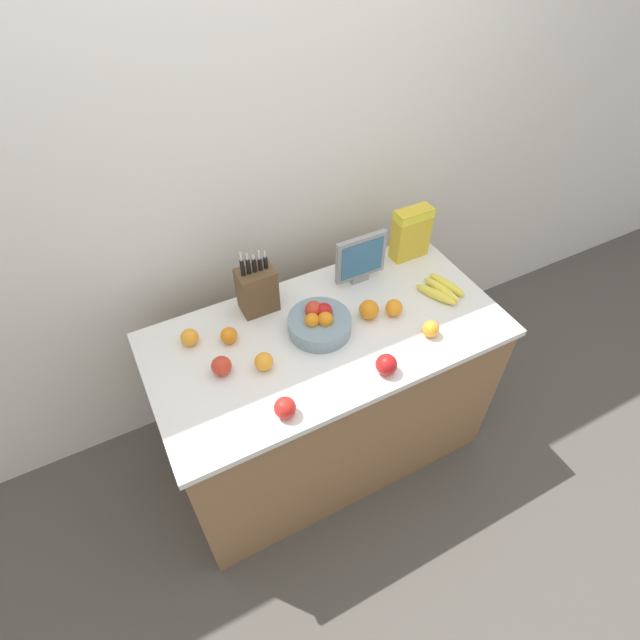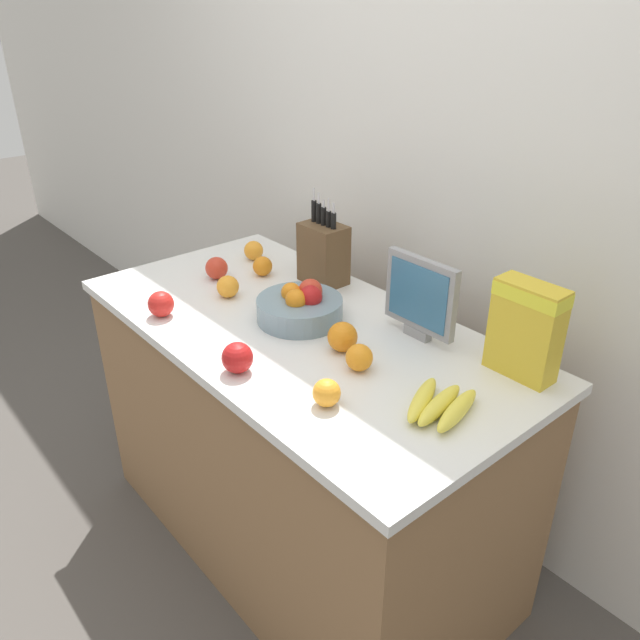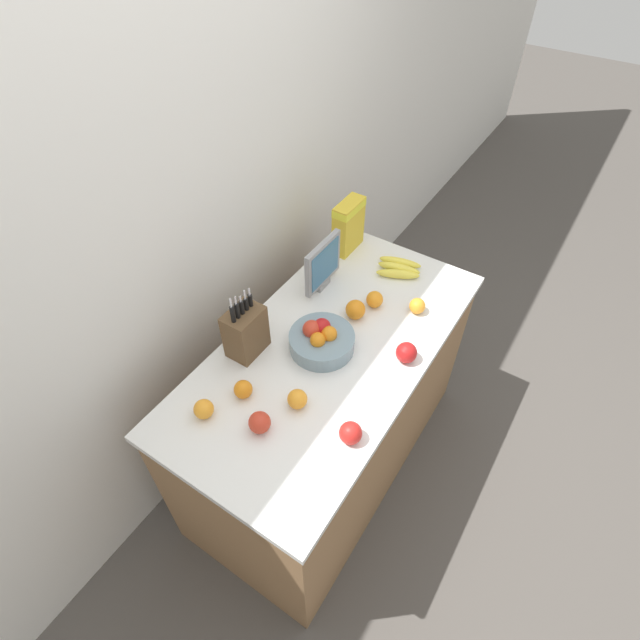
# 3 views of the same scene
# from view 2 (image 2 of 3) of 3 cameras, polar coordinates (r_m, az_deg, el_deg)

# --- Properties ---
(ground_plane) EXTENTS (14.00, 14.00, 0.00)m
(ground_plane) POSITION_cam_2_polar(r_m,az_deg,el_deg) (2.41, -1.63, -19.25)
(ground_plane) COLOR #514C47
(wall_back) EXTENTS (9.00, 0.06, 2.60)m
(wall_back) POSITION_cam_2_polar(r_m,az_deg,el_deg) (2.11, 10.79, 14.64)
(wall_back) COLOR silver
(wall_back) RESTS_ON ground_plane
(counter) EXTENTS (1.47, 0.74, 0.88)m
(counter) POSITION_cam_2_polar(r_m,az_deg,el_deg) (2.11, -1.79, -11.03)
(counter) COLOR olive
(counter) RESTS_ON ground_plane
(knife_block) EXTENTS (0.15, 0.11, 0.32)m
(knife_block) POSITION_cam_2_polar(r_m,az_deg,el_deg) (2.11, 0.32, 6.16)
(knife_block) COLOR brown
(knife_block) RESTS_ON counter
(small_monitor) EXTENTS (0.24, 0.03, 0.24)m
(small_monitor) POSITION_cam_2_polar(r_m,az_deg,el_deg) (1.77, 9.16, 2.17)
(small_monitor) COLOR gray
(small_monitor) RESTS_ON counter
(cereal_box) EXTENTS (0.18, 0.08, 0.25)m
(cereal_box) POSITION_cam_2_polar(r_m,az_deg,el_deg) (1.65, 18.34, -0.51)
(cereal_box) COLOR gold
(cereal_box) RESTS_ON counter
(fruit_bowl) EXTENTS (0.26, 0.26, 0.12)m
(fruit_bowl) POSITION_cam_2_polar(r_m,az_deg,el_deg) (1.88, -1.79, 1.26)
(fruit_bowl) COLOR gray
(fruit_bowl) RESTS_ON counter
(banana_bunch) EXTENTS (0.19, 0.23, 0.04)m
(banana_bunch) POSITION_cam_2_polar(r_m,az_deg,el_deg) (1.51, 10.87, -7.63)
(banana_bunch) COLOR yellow
(banana_bunch) RESTS_ON counter
(apple_rightmost) EXTENTS (0.08, 0.08, 0.08)m
(apple_rightmost) POSITION_cam_2_polar(r_m,az_deg,el_deg) (1.63, -7.56, -3.43)
(apple_rightmost) COLOR red
(apple_rightmost) RESTS_ON counter
(apple_rear) EXTENTS (0.08, 0.08, 0.08)m
(apple_rear) POSITION_cam_2_polar(r_m,az_deg,el_deg) (1.96, -14.34, 1.43)
(apple_rear) COLOR red
(apple_rear) RESTS_ON counter
(apple_middle) EXTENTS (0.08, 0.08, 0.08)m
(apple_middle) POSITION_cam_2_polar(r_m,az_deg,el_deg) (2.19, -9.39, 4.72)
(apple_middle) COLOR red
(apple_middle) RESTS_ON counter
(orange_near_bowl) EXTENTS (0.08, 0.08, 0.08)m
(orange_near_bowl) POSITION_cam_2_polar(r_m,az_deg,el_deg) (1.72, 1.99, -1.58)
(orange_near_bowl) COLOR orange
(orange_near_bowl) RESTS_ON counter
(orange_front_left) EXTENTS (0.07, 0.07, 0.07)m
(orange_front_left) POSITION_cam_2_polar(r_m,az_deg,el_deg) (2.34, -6.09, 6.34)
(orange_front_left) COLOR orange
(orange_front_left) RESTS_ON counter
(orange_mid_right) EXTENTS (0.07, 0.07, 0.07)m
(orange_mid_right) POSITION_cam_2_polar(r_m,az_deg,el_deg) (2.05, -8.43, 3.04)
(orange_mid_right) COLOR orange
(orange_mid_right) RESTS_ON counter
(orange_front_right) EXTENTS (0.07, 0.07, 0.07)m
(orange_front_right) POSITION_cam_2_polar(r_m,az_deg,el_deg) (1.63, 3.61, -3.44)
(orange_front_right) COLOR orange
(orange_front_right) RESTS_ON counter
(orange_back_center) EXTENTS (0.07, 0.07, 0.07)m
(orange_back_center) POSITION_cam_2_polar(r_m,az_deg,el_deg) (2.20, -5.28, 4.93)
(orange_back_center) COLOR orange
(orange_back_center) RESTS_ON counter
(orange_by_cereal) EXTENTS (0.07, 0.07, 0.07)m
(orange_by_cereal) POSITION_cam_2_polar(r_m,az_deg,el_deg) (1.50, 0.61, -6.67)
(orange_by_cereal) COLOR orange
(orange_by_cereal) RESTS_ON counter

